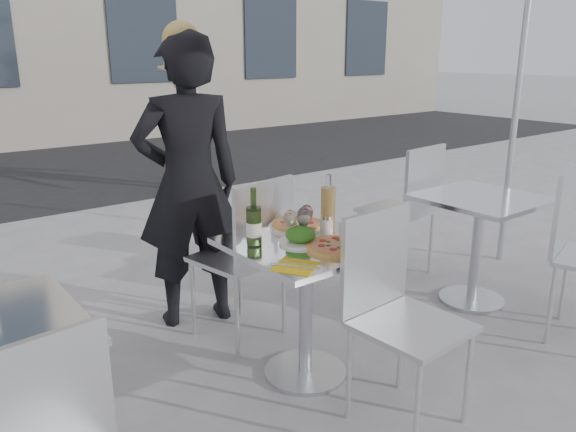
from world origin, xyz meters
TOP-DOWN VIEW (x-y plane):
  - ground at (0.00, 0.00)m, footprint 80.00×80.00m
  - street_asphalt at (0.00, 6.50)m, footprint 24.00×5.00m
  - main_table at (0.00, 0.00)m, footprint 0.72×0.72m
  - side_table_right at (1.50, 0.00)m, footprint 0.72×0.72m
  - chair_far at (-0.01, 0.49)m, footprint 0.53×0.54m
  - chair_near at (0.11, -0.49)m, footprint 0.47×0.48m
  - side_chair_rfar at (1.49, 0.59)m, footprint 0.51×0.52m
  - woman_diner at (-0.14, 0.95)m, footprint 0.74×0.59m
  - pedestrian_b at (1.56, 4.16)m, footprint 1.10×1.27m
  - pizza_near at (0.06, -0.17)m, footprint 0.31×0.31m
  - pizza_far at (0.11, 0.21)m, footprint 0.31×0.31m
  - salad_plate at (-0.04, 0.00)m, footprint 0.22×0.22m
  - wine_bottle at (-0.25, 0.10)m, footprint 0.07×0.08m
  - carafe at (0.25, 0.12)m, footprint 0.08×0.08m
  - sugar_shaker at (0.14, 0.01)m, footprint 0.06×0.06m
  - wineglass_white_a at (-0.04, 0.08)m, footprint 0.07×0.07m
  - wineglass_white_b at (0.01, 0.03)m, footprint 0.07×0.07m
  - wineglass_red_a at (0.04, 0.07)m, footprint 0.07×0.07m
  - wineglass_red_b at (0.08, 0.10)m, footprint 0.07×0.07m
  - napkin_left at (-0.26, -0.23)m, footprint 0.25×0.25m
  - napkin_right at (0.27, -0.19)m, footprint 0.19×0.20m

SIDE VIEW (x-z plane):
  - ground at x=0.00m, z-range 0.00..0.00m
  - street_asphalt at x=0.00m, z-range 0.00..0.00m
  - main_table at x=0.00m, z-range 0.16..0.91m
  - side_table_right at x=1.50m, z-range 0.16..0.91m
  - chair_near at x=0.11m, z-range 0.09..1.07m
  - chair_far at x=-0.01m, z-range 0.09..1.08m
  - side_chair_rfar at x=1.49m, z-range 0.09..1.11m
  - napkin_left at x=-0.26m, z-range 0.75..0.76m
  - napkin_right at x=0.27m, z-range 0.75..0.76m
  - pizza_near at x=0.06m, z-range 0.75..0.77m
  - pizza_far at x=0.11m, z-range 0.75..0.78m
  - salad_plate at x=-0.04m, z-range 0.74..0.83m
  - sugar_shaker at x=0.14m, z-range 0.75..0.86m
  - pedestrian_b at x=1.56m, z-range 0.00..1.70m
  - wineglass_white_a at x=-0.04m, z-range 0.78..0.94m
  - wineglass_white_b at x=0.01m, z-range 0.78..0.94m
  - wineglass_red_a at x=0.04m, z-range 0.78..0.94m
  - wineglass_red_b at x=0.08m, z-range 0.78..0.94m
  - wine_bottle at x=-0.25m, z-range 0.72..1.01m
  - carafe at x=0.25m, z-range 0.72..1.01m
  - woman_diner at x=-0.14m, z-range 0.00..1.79m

